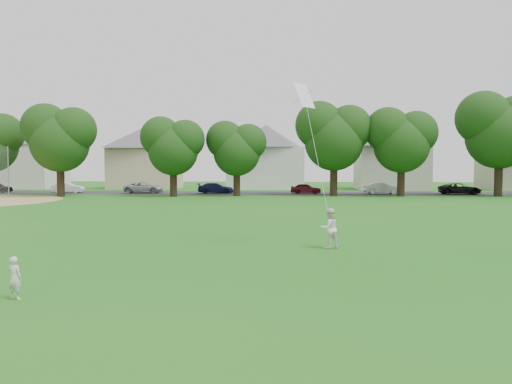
{
  "coord_description": "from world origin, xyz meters",
  "views": [
    {
      "loc": [
        3.0,
        -12.95,
        3.11
      ],
      "look_at": [
        2.01,
        2.0,
        2.3
      ],
      "focal_mm": 35.0,
      "sensor_mm": 36.0,
      "label": 1
    }
  ],
  "objects": [
    {
      "name": "older_boy",
      "position": [
        4.5,
        5.68,
        0.75
      ],
      "size": [
        0.9,
        0.83,
        1.5
      ],
      "primitive_type": "imported",
      "rotation": [
        0.0,
        0.0,
        3.59
      ],
      "color": "white",
      "rests_on": "ground"
    },
    {
      "name": "ground",
      "position": [
        0.0,
        0.0,
        0.0
      ],
      "size": [
        160.0,
        160.0,
        0.0
      ],
      "primitive_type": "plane",
      "color": "#165F15",
      "rests_on": "ground"
    },
    {
      "name": "tree_row",
      "position": [
        5.67,
        36.58,
        6.31
      ],
      "size": [
        81.45,
        9.05,
        10.64
      ],
      "color": "black",
      "rests_on": "ground"
    },
    {
      "name": "house_row",
      "position": [
        -0.78,
        52.0,
        5.0
      ],
      "size": [
        76.32,
        14.02,
        10.44
      ],
      "color": "silver",
      "rests_on": "ground"
    },
    {
      "name": "street",
      "position": [
        0.0,
        42.0,
        0.01
      ],
      "size": [
        90.0,
        7.0,
        0.01
      ],
      "primitive_type": "cube",
      "color": "#2D2D30",
      "rests_on": "ground"
    },
    {
      "name": "parked_cars",
      "position": [
        6.28,
        41.0,
        0.61
      ],
      "size": [
        71.96,
        2.29,
        1.26
      ],
      "color": "black",
      "rests_on": "ground"
    },
    {
      "name": "toddler",
      "position": [
        -3.34,
        -1.93,
        0.5
      ],
      "size": [
        0.41,
        0.31,
        1.0
      ],
      "primitive_type": "imported",
      "rotation": [
        0.0,
        0.0,
        2.92
      ],
      "color": "silver",
      "rests_on": "ground"
    },
    {
      "name": "kite",
      "position": [
        4.04,
        6.07,
        3.43
      ],
      "size": [
        1.0,
        1.13,
        5.27
      ],
      "color": "white",
      "rests_on": "ground"
    }
  ]
}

